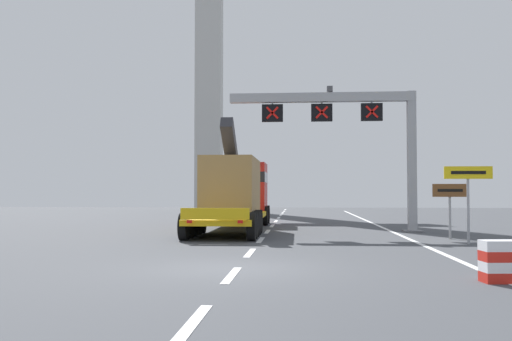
% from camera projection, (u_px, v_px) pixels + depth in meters
% --- Properties ---
extents(ground, '(112.00, 112.00, 0.00)m').
position_uv_depth(ground, '(231.00, 269.00, 14.38)').
color(ground, '#424449').
extents(lane_markings, '(0.20, 55.87, 0.01)m').
position_uv_depth(lane_markings, '(274.00, 223.00, 34.93)').
color(lane_markings, silver).
rests_on(lane_markings, ground).
extents(edge_line_right, '(0.20, 63.00, 0.01)m').
position_uv_depth(edge_line_right, '(398.00, 234.00, 25.86)').
color(edge_line_right, silver).
rests_on(edge_line_right, ground).
extents(overhead_lane_gantry, '(9.33, 0.90, 7.13)m').
position_uv_depth(overhead_lane_gantry, '(350.00, 122.00, 27.91)').
color(overhead_lane_gantry, '#9EA0A5').
rests_on(overhead_lane_gantry, ground).
extents(heavy_haul_truck_yellow, '(3.05, 14.07, 5.30)m').
position_uv_depth(heavy_haul_truck_yellow, '(237.00, 191.00, 29.98)').
color(heavy_haul_truck_yellow, yellow).
rests_on(heavy_haul_truck_yellow, ground).
extents(exit_sign_yellow, '(1.76, 0.15, 2.89)m').
position_uv_depth(exit_sign_yellow, '(468.00, 184.00, 21.13)').
color(exit_sign_yellow, '#9EA0A5').
rests_on(exit_sign_yellow, ground).
extents(tourist_info_sign_brown, '(1.41, 0.15, 2.27)m').
position_uv_depth(tourist_info_sign_brown, '(450.00, 197.00, 23.37)').
color(tourist_info_sign_brown, '#9EA0A5').
rests_on(tourist_info_sign_brown, ground).
extents(crash_barrier_striped, '(1.05, 0.60, 0.90)m').
position_uv_depth(crash_barrier_striped, '(505.00, 261.00, 12.21)').
color(crash_barrier_striped, red).
rests_on(crash_barrier_striped, ground).
extents(bridge_pylon_distant, '(9.00, 2.00, 41.67)m').
position_uv_depth(bridge_pylon_distant, '(209.00, 15.00, 62.13)').
color(bridge_pylon_distant, '#B7B7B2').
rests_on(bridge_pylon_distant, ground).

